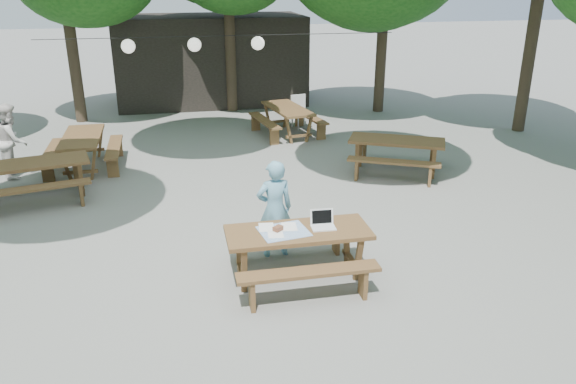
# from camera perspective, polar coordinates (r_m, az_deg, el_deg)

# --- Properties ---
(ground) EXTENTS (80.00, 80.00, 0.00)m
(ground) POSITION_cam_1_polar(r_m,az_deg,el_deg) (9.49, -5.70, -4.13)
(ground) COLOR slate
(ground) RESTS_ON ground
(pavilion) EXTENTS (6.00, 3.00, 2.80)m
(pavilion) POSITION_cam_1_polar(r_m,az_deg,el_deg) (19.27, -7.82, 13.21)
(pavilion) COLOR black
(pavilion) RESTS_ON ground
(main_picnic_table) EXTENTS (2.00, 1.58, 0.75)m
(main_picnic_table) POSITION_cam_1_polar(r_m,az_deg,el_deg) (7.93, 1.02, -6.27)
(main_picnic_table) COLOR brown
(main_picnic_table) RESTS_ON ground
(picnic_table_nw) EXTENTS (2.20, 1.96, 0.75)m
(picnic_table_nw) POSITION_cam_1_polar(r_m,az_deg,el_deg) (11.73, -24.29, 1.12)
(picnic_table_nw) COLOR brown
(picnic_table_nw) RESTS_ON ground
(picnic_table_ne) EXTENTS (2.40, 2.25, 0.75)m
(picnic_table_ne) POSITION_cam_1_polar(r_m,az_deg,el_deg) (12.37, 10.90, 3.67)
(picnic_table_ne) COLOR brown
(picnic_table_ne) RESTS_ON ground
(picnic_table_far_w) EXTENTS (1.61, 2.01, 0.75)m
(picnic_table_far_w) POSITION_cam_1_polar(r_m,az_deg,el_deg) (13.22, -20.04, 3.89)
(picnic_table_far_w) COLOR brown
(picnic_table_far_w) RESTS_ON ground
(picnic_table_far_e) EXTENTS (1.88, 2.14, 0.75)m
(picnic_table_far_e) POSITION_cam_1_polar(r_m,az_deg,el_deg) (15.09, -0.05, 7.25)
(picnic_table_far_e) COLOR brown
(picnic_table_far_e) RESTS_ON ground
(woman) EXTENTS (0.59, 0.41, 1.52)m
(woman) POSITION_cam_1_polar(r_m,az_deg,el_deg) (8.43, -1.36, -1.73)
(woman) COLOR #68A2BD
(woman) RESTS_ON ground
(second_person) EXTENTS (0.68, 0.82, 1.57)m
(second_person) POSITION_cam_1_polar(r_m,az_deg,el_deg) (13.21, -26.23, 4.75)
(second_person) COLOR silver
(second_person) RESTS_ON ground
(plastic_chair) EXTENTS (0.53, 0.53, 0.90)m
(plastic_chair) POSITION_cam_1_polar(r_m,az_deg,el_deg) (15.91, 1.32, 7.49)
(plastic_chair) COLOR silver
(plastic_chair) RESTS_ON ground
(laptop) EXTENTS (0.34, 0.27, 0.24)m
(laptop) POSITION_cam_1_polar(r_m,az_deg,el_deg) (7.87, 3.53, -3.12)
(laptop) COLOR white
(laptop) RESTS_ON main_picnic_table
(tabletop_clutter) EXTENTS (0.73, 0.65, 0.08)m
(tabletop_clutter) POSITION_cam_1_polar(r_m,az_deg,el_deg) (7.74, -0.61, -3.93)
(tabletop_clutter) COLOR #3772BB
(tabletop_clutter) RESTS_ON main_picnic_table
(paper_lanterns) EXTENTS (9.00, 0.34, 0.38)m
(paper_lanterns) POSITION_cam_1_polar(r_m,az_deg,el_deg) (14.65, -9.44, 14.56)
(paper_lanterns) COLOR black
(paper_lanterns) RESTS_ON ground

